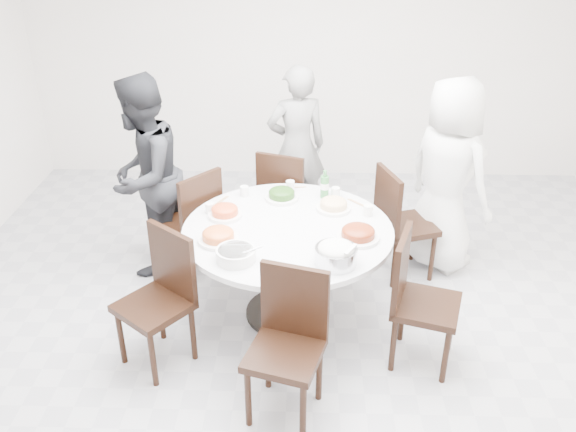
{
  "coord_description": "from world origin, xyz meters",
  "views": [
    {
      "loc": [
        -0.07,
        -3.43,
        2.86
      ],
      "look_at": [
        -0.19,
        0.39,
        0.82
      ],
      "focal_mm": 38.0,
      "sensor_mm": 36.0,
      "label": 1
    }
  ],
  "objects_px": {
    "dining_table": "(288,272)",
    "chair_sw": "(153,304)",
    "chair_s": "(284,351)",
    "rice_bowl": "(336,256)",
    "chair_ne": "(407,223)",
    "diner_right": "(448,176)",
    "diner_middle": "(297,147)",
    "chair_n": "(288,198)",
    "chair_se": "(427,303)",
    "diner_left": "(144,177)",
    "soup_bowl": "(236,255)",
    "beverage_bottle": "(325,184)",
    "chair_nw": "(188,222)"
  },
  "relations": [
    {
      "from": "diner_right",
      "to": "rice_bowl",
      "type": "bearing_deg",
      "value": 103.65
    },
    {
      "from": "chair_sw",
      "to": "rice_bowl",
      "type": "xyz_separation_m",
      "value": [
        1.19,
        0.09,
        0.33
      ]
    },
    {
      "from": "diner_middle",
      "to": "beverage_bottle",
      "type": "distance_m",
      "value": 1.04
    },
    {
      "from": "chair_se",
      "to": "diner_left",
      "type": "distance_m",
      "value": 2.43
    },
    {
      "from": "chair_n",
      "to": "chair_s",
      "type": "relative_size",
      "value": 1.0
    },
    {
      "from": "soup_bowl",
      "to": "beverage_bottle",
      "type": "distance_m",
      "value": 1.11
    },
    {
      "from": "chair_se",
      "to": "rice_bowl",
      "type": "height_order",
      "value": "chair_se"
    },
    {
      "from": "chair_se",
      "to": "soup_bowl",
      "type": "height_order",
      "value": "chair_se"
    },
    {
      "from": "chair_nw",
      "to": "chair_se",
      "type": "distance_m",
      "value": 2.06
    },
    {
      "from": "rice_bowl",
      "to": "chair_ne",
      "type": "bearing_deg",
      "value": 59.32
    },
    {
      "from": "diner_right",
      "to": "soup_bowl",
      "type": "relative_size",
      "value": 6.31
    },
    {
      "from": "dining_table",
      "to": "soup_bowl",
      "type": "height_order",
      "value": "soup_bowl"
    },
    {
      "from": "diner_right",
      "to": "soup_bowl",
      "type": "bearing_deg",
      "value": 88.48
    },
    {
      "from": "chair_n",
      "to": "chair_se",
      "type": "height_order",
      "value": "same"
    },
    {
      "from": "diner_right",
      "to": "diner_left",
      "type": "relative_size",
      "value": 0.98
    },
    {
      "from": "diner_right",
      "to": "diner_middle",
      "type": "bearing_deg",
      "value": 20.73
    },
    {
      "from": "chair_sw",
      "to": "beverage_bottle",
      "type": "xyz_separation_m",
      "value": [
        1.14,
        1.05,
        0.39
      ]
    },
    {
      "from": "chair_se",
      "to": "chair_nw",
      "type": "bearing_deg",
      "value": 76.77
    },
    {
      "from": "chair_nw",
      "to": "soup_bowl",
      "type": "relative_size",
      "value": 3.67
    },
    {
      "from": "chair_n",
      "to": "chair_nw",
      "type": "distance_m",
      "value": 0.93
    },
    {
      "from": "chair_n",
      "to": "chair_se",
      "type": "xyz_separation_m",
      "value": [
        0.96,
        -1.53,
        0.0
      ]
    },
    {
      "from": "diner_left",
      "to": "beverage_bottle",
      "type": "distance_m",
      "value": 1.46
    },
    {
      "from": "diner_left",
      "to": "rice_bowl",
      "type": "height_order",
      "value": "diner_left"
    },
    {
      "from": "chair_se",
      "to": "diner_left",
      "type": "bearing_deg",
      "value": 78.91
    },
    {
      "from": "chair_n",
      "to": "diner_right",
      "type": "xyz_separation_m",
      "value": [
        1.31,
        -0.25,
        0.34
      ]
    },
    {
      "from": "dining_table",
      "to": "chair_sw",
      "type": "relative_size",
      "value": 1.58
    },
    {
      "from": "rice_bowl",
      "to": "diner_middle",
      "type": "bearing_deg",
      "value": 98.22
    },
    {
      "from": "chair_s",
      "to": "beverage_bottle",
      "type": "height_order",
      "value": "beverage_bottle"
    },
    {
      "from": "chair_n",
      "to": "diner_right",
      "type": "bearing_deg",
      "value": -171.35
    },
    {
      "from": "diner_right",
      "to": "rice_bowl",
      "type": "height_order",
      "value": "diner_right"
    },
    {
      "from": "dining_table",
      "to": "chair_s",
      "type": "height_order",
      "value": "chair_s"
    },
    {
      "from": "chair_ne",
      "to": "diner_left",
      "type": "distance_m",
      "value": 2.16
    },
    {
      "from": "chair_sw",
      "to": "chair_ne",
      "type": "bearing_deg",
      "value": 71.15
    },
    {
      "from": "chair_s",
      "to": "soup_bowl",
      "type": "relative_size",
      "value": 3.67
    },
    {
      "from": "soup_bowl",
      "to": "chair_se",
      "type": "bearing_deg",
      "value": -2.56
    },
    {
      "from": "rice_bowl",
      "to": "dining_table",
      "type": "bearing_deg",
      "value": 124.85
    },
    {
      "from": "rice_bowl",
      "to": "beverage_bottle",
      "type": "relative_size",
      "value": 1.2
    },
    {
      "from": "diner_right",
      "to": "diner_left",
      "type": "distance_m",
      "value": 2.46
    },
    {
      "from": "diner_middle",
      "to": "chair_s",
      "type": "bearing_deg",
      "value": 74.31
    },
    {
      "from": "chair_ne",
      "to": "chair_s",
      "type": "distance_m",
      "value": 1.85
    },
    {
      "from": "rice_bowl",
      "to": "chair_sw",
      "type": "bearing_deg",
      "value": -175.65
    },
    {
      "from": "chair_se",
      "to": "diner_right",
      "type": "relative_size",
      "value": 0.58
    },
    {
      "from": "chair_ne",
      "to": "beverage_bottle",
      "type": "bearing_deg",
      "value": 80.02
    },
    {
      "from": "chair_s",
      "to": "rice_bowl",
      "type": "height_order",
      "value": "chair_s"
    },
    {
      "from": "chair_nw",
      "to": "soup_bowl",
      "type": "bearing_deg",
      "value": 67.16
    },
    {
      "from": "dining_table",
      "to": "diner_middle",
      "type": "relative_size",
      "value": 0.98
    },
    {
      "from": "chair_sw",
      "to": "chair_s",
      "type": "distance_m",
      "value": 0.98
    },
    {
      "from": "diner_left",
      "to": "chair_n",
      "type": "bearing_deg",
      "value": 119.25
    },
    {
      "from": "chair_n",
      "to": "chair_nw",
      "type": "height_order",
      "value": "same"
    },
    {
      "from": "diner_left",
      "to": "chair_se",
      "type": "bearing_deg",
      "value": 72.77
    }
  ]
}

